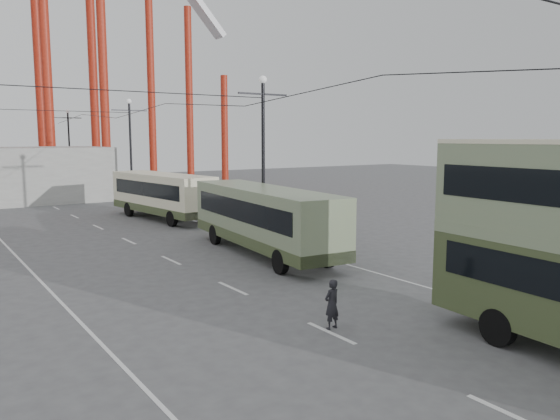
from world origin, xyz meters
TOP-DOWN VIEW (x-y plane):
  - ground at (0.00, 0.00)m, footprint 160.00×160.00m
  - road_markings at (-0.86, 19.70)m, footprint 12.52×120.00m
  - lamp_post_mid at (5.60, 18.00)m, footprint 3.20×0.44m
  - lamp_post_far at (5.60, 40.00)m, footprint 3.20×0.44m
  - lamp_post_distant at (5.60, 62.00)m, footprint 3.20×0.44m
  - single_decker_green at (3.49, 14.70)m, footprint 3.99×12.14m
  - single_decker_cream at (3.94, 28.95)m, footprint 3.86×10.83m
  - pedestrian at (-0.74, 4.29)m, footprint 0.61×0.45m

SIDE VIEW (x-z plane):
  - ground at x=0.00m, z-range 0.00..0.00m
  - road_markings at x=-0.86m, z-range 0.00..0.01m
  - pedestrian at x=-0.74m, z-range 0.00..1.56m
  - single_decker_cream at x=3.94m, z-range 0.21..3.51m
  - single_decker_green at x=3.49m, z-range 0.22..3.59m
  - lamp_post_mid at x=5.60m, z-range 0.02..9.34m
  - lamp_post_far at x=5.60m, z-range 0.02..9.34m
  - lamp_post_distant at x=5.60m, z-range 0.02..9.34m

